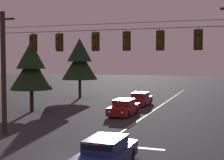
{
  "coord_description": "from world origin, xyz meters",
  "views": [
    {
      "loc": [
        6.73,
        -14.24,
        4.86
      ],
      "look_at": [
        0.0,
        5.12,
        3.63
      ],
      "focal_mm": 53.66,
      "sensor_mm": 36.0,
      "label": 1
    }
  ],
  "objects_px": {
    "traffic_light_right_inner": "(126,41)",
    "car_oncoming_lead": "(124,108)",
    "traffic_light_centre": "(95,41)",
    "car_oncoming_trailing": "(140,99)",
    "traffic_light_rightmost": "(160,40)",
    "tree_verge_far": "(80,61)",
    "traffic_light_leftmost": "(32,43)",
    "traffic_light_far_right": "(198,39)",
    "traffic_light_left_inner": "(59,42)",
    "car_waiting_near_lane": "(106,153)",
    "tree_verge_near": "(31,68)"
  },
  "relations": [
    {
      "from": "traffic_light_right_inner",
      "to": "car_oncoming_lead",
      "type": "distance_m",
      "value": 11.52
    },
    {
      "from": "traffic_light_centre",
      "to": "car_oncoming_trailing",
      "type": "height_order",
      "value": "traffic_light_centre"
    },
    {
      "from": "traffic_light_rightmost",
      "to": "tree_verge_far",
      "type": "distance_m",
      "value": 25.16
    },
    {
      "from": "traffic_light_leftmost",
      "to": "traffic_light_centre",
      "type": "bearing_deg",
      "value": 0.0
    },
    {
      "from": "traffic_light_far_right",
      "to": "car_oncoming_lead",
      "type": "bearing_deg",
      "value": 126.24
    },
    {
      "from": "tree_verge_far",
      "to": "car_oncoming_lead",
      "type": "bearing_deg",
      "value": -49.73
    },
    {
      "from": "car_oncoming_lead",
      "to": "car_oncoming_trailing",
      "type": "distance_m",
      "value": 6.62
    },
    {
      "from": "tree_verge_far",
      "to": "car_oncoming_trailing",
      "type": "bearing_deg",
      "value": -25.34
    },
    {
      "from": "traffic_light_left_inner",
      "to": "traffic_light_centre",
      "type": "xyz_separation_m",
      "value": [
        2.39,
        0.0,
        0.0
      ]
    },
    {
      "from": "car_waiting_near_lane",
      "to": "tree_verge_near",
      "type": "relative_size",
      "value": 0.65
    },
    {
      "from": "traffic_light_far_right",
      "to": "tree_verge_far",
      "type": "xyz_separation_m",
      "value": [
        -16.38,
        20.65,
        -1.19
      ]
    },
    {
      "from": "car_waiting_near_lane",
      "to": "car_oncoming_lead",
      "type": "height_order",
      "value": "same"
    },
    {
      "from": "traffic_light_far_right",
      "to": "tree_verge_far",
      "type": "height_order",
      "value": "tree_verge_far"
    },
    {
      "from": "car_waiting_near_lane",
      "to": "tree_verge_far",
      "type": "xyz_separation_m",
      "value": [
        -12.79,
        25.01,
        4.11
      ]
    },
    {
      "from": "car_oncoming_trailing",
      "to": "tree_verge_far",
      "type": "relative_size",
      "value": 0.58
    },
    {
      "from": "traffic_light_far_right",
      "to": "car_oncoming_lead",
      "type": "height_order",
      "value": "traffic_light_far_right"
    },
    {
      "from": "traffic_light_right_inner",
      "to": "car_waiting_near_lane",
      "type": "xyz_separation_m",
      "value": [
        0.4,
        -4.36,
        -5.31
      ]
    },
    {
      "from": "car_waiting_near_lane",
      "to": "car_oncoming_trailing",
      "type": "relative_size",
      "value": 0.98
    },
    {
      "from": "traffic_light_rightmost",
      "to": "car_waiting_near_lane",
      "type": "bearing_deg",
      "value": -109.46
    },
    {
      "from": "car_oncoming_trailing",
      "to": "tree_verge_far",
      "type": "bearing_deg",
      "value": 154.66
    },
    {
      "from": "traffic_light_far_right",
      "to": "traffic_light_right_inner",
      "type": "bearing_deg",
      "value": 180.0
    },
    {
      "from": "car_oncoming_lead",
      "to": "car_oncoming_trailing",
      "type": "height_order",
      "value": "same"
    },
    {
      "from": "car_oncoming_trailing",
      "to": "tree_verge_far",
      "type": "xyz_separation_m",
      "value": [
        -9.06,
        4.29,
        4.12
      ]
    },
    {
      "from": "traffic_light_left_inner",
      "to": "tree_verge_far",
      "type": "height_order",
      "value": "tree_verge_far"
    },
    {
      "from": "traffic_light_left_inner",
      "to": "traffic_light_centre",
      "type": "bearing_deg",
      "value": 0.0
    },
    {
      "from": "traffic_light_rightmost",
      "to": "car_oncoming_trailing",
      "type": "xyz_separation_m",
      "value": [
        -5.27,
        16.36,
        -5.31
      ]
    },
    {
      "from": "traffic_light_rightmost",
      "to": "car_oncoming_trailing",
      "type": "relative_size",
      "value": 0.28
    },
    {
      "from": "traffic_light_left_inner",
      "to": "car_oncoming_trailing",
      "type": "bearing_deg",
      "value": 86.59
    },
    {
      "from": "traffic_light_leftmost",
      "to": "tree_verge_near",
      "type": "bearing_deg",
      "value": 123.31
    },
    {
      "from": "tree_verge_near",
      "to": "traffic_light_centre",
      "type": "bearing_deg",
      "value": -41.15
    },
    {
      "from": "traffic_light_rightmost",
      "to": "tree_verge_near",
      "type": "xyz_separation_m",
      "value": [
        -13.8,
        8.68,
        -1.81
      ]
    },
    {
      "from": "traffic_light_left_inner",
      "to": "traffic_light_centre",
      "type": "relative_size",
      "value": 1.0
    },
    {
      "from": "car_oncoming_lead",
      "to": "tree_verge_near",
      "type": "height_order",
      "value": "tree_verge_near"
    },
    {
      "from": "car_oncoming_lead",
      "to": "traffic_light_leftmost",
      "type": "bearing_deg",
      "value": -107.13
    },
    {
      "from": "traffic_light_right_inner",
      "to": "tree_verge_far",
      "type": "height_order",
      "value": "tree_verge_far"
    },
    {
      "from": "tree_verge_near",
      "to": "tree_verge_far",
      "type": "bearing_deg",
      "value": 92.56
    },
    {
      "from": "traffic_light_left_inner",
      "to": "car_waiting_near_lane",
      "type": "xyz_separation_m",
      "value": [
        4.71,
        -4.36,
        -5.31
      ]
    },
    {
      "from": "traffic_light_leftmost",
      "to": "traffic_light_centre",
      "type": "distance_m",
      "value": 4.23
    },
    {
      "from": "car_oncoming_trailing",
      "to": "tree_verge_far",
      "type": "height_order",
      "value": "tree_verge_far"
    },
    {
      "from": "traffic_light_centre",
      "to": "traffic_light_right_inner",
      "type": "distance_m",
      "value": 1.91
    },
    {
      "from": "traffic_light_leftmost",
      "to": "traffic_light_rightmost",
      "type": "bearing_deg",
      "value": 0.0
    },
    {
      "from": "traffic_light_leftmost",
      "to": "car_waiting_near_lane",
      "type": "relative_size",
      "value": 0.28
    },
    {
      "from": "traffic_light_left_inner",
      "to": "traffic_light_leftmost",
      "type": "bearing_deg",
      "value": 180.0
    },
    {
      "from": "traffic_light_centre",
      "to": "car_oncoming_trailing",
      "type": "distance_m",
      "value": 17.26
    },
    {
      "from": "traffic_light_centre",
      "to": "tree_verge_near",
      "type": "height_order",
      "value": "tree_verge_near"
    },
    {
      "from": "traffic_light_rightmost",
      "to": "tree_verge_far",
      "type": "xyz_separation_m",
      "value": [
        -14.33,
        20.65,
        -1.19
      ]
    },
    {
      "from": "car_waiting_near_lane",
      "to": "traffic_light_far_right",
      "type": "bearing_deg",
      "value": 50.56
    },
    {
      "from": "traffic_light_rightmost",
      "to": "tree_verge_far",
      "type": "bearing_deg",
      "value": 124.77
    },
    {
      "from": "traffic_light_far_right",
      "to": "tree_verge_near",
      "type": "relative_size",
      "value": 0.18
    },
    {
      "from": "traffic_light_centre",
      "to": "traffic_light_right_inner",
      "type": "height_order",
      "value": "same"
    }
  ]
}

